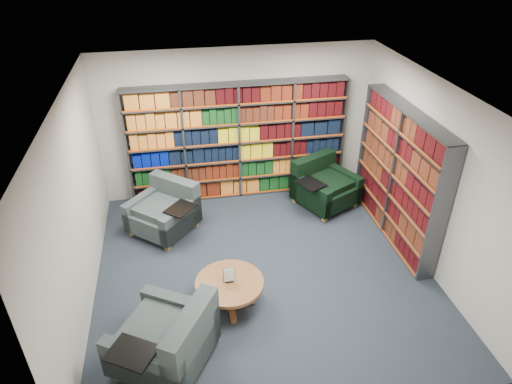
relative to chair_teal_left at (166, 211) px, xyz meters
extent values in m
cube|color=#1A2331|center=(1.41, -1.40, -0.35)|extent=(5.00, 5.00, 0.01)
cube|color=white|center=(1.41, -1.40, 2.46)|extent=(5.00, 5.00, 0.01)
cube|color=#B7B2A9|center=(1.41, 1.10, 1.05)|extent=(5.00, 0.01, 2.80)
cube|color=#B7B2A9|center=(1.41, -3.91, 1.05)|extent=(5.00, 0.01, 2.80)
cube|color=#B7B2A9|center=(-1.09, -1.40, 1.05)|extent=(0.01, 5.00, 2.80)
cube|color=#B7B2A9|center=(3.92, -1.40, 1.05)|extent=(0.01, 5.00, 2.80)
cube|color=#47494F|center=(1.41, 0.94, 0.75)|extent=(4.00, 0.28, 2.20)
cube|color=silver|center=(1.41, 1.07, 0.75)|extent=(4.00, 0.02, 2.20)
cube|color=#D84C0A|center=(1.41, 0.81, 0.75)|extent=(4.00, 0.01, 2.20)
cube|color=#320609|center=(1.41, 0.94, -0.17)|extent=(3.88, 0.21, 0.29)
cube|color=#0D3A14|center=(1.41, 0.94, 0.20)|extent=(3.88, 0.21, 0.29)
cube|color=#00107D|center=(1.41, 0.94, 0.56)|extent=(3.88, 0.21, 0.29)
cube|color=orange|center=(1.41, 0.94, 0.93)|extent=(3.88, 0.21, 0.29)
cube|color=orange|center=(1.41, 0.94, 1.30)|extent=(3.88, 0.21, 0.29)
cube|color=orange|center=(1.41, 0.94, 1.66)|extent=(3.88, 0.21, 0.29)
cube|color=#47494F|center=(3.75, -0.80, 0.75)|extent=(0.28, 2.50, 2.20)
cube|color=silver|center=(3.88, -0.80, 0.75)|extent=(0.02, 2.50, 2.20)
cube|color=#D84C0A|center=(3.62, -0.80, 0.75)|extent=(0.02, 2.50, 2.20)
cube|color=#320609|center=(3.75, -0.80, -0.17)|extent=(0.21, 2.38, 0.29)
cube|color=#320609|center=(3.75, -0.80, 0.20)|extent=(0.21, 2.38, 0.29)
cube|color=#451D0F|center=(3.75, -0.80, 0.56)|extent=(0.21, 2.38, 0.29)
cube|color=#451D0F|center=(3.75, -0.80, 0.93)|extent=(0.21, 2.38, 0.29)
cube|color=#451D0F|center=(3.75, -0.80, 1.30)|extent=(0.21, 2.38, 0.29)
cube|color=#320609|center=(3.75, -0.80, 1.66)|extent=(0.21, 2.38, 0.29)
cube|color=#04193D|center=(-0.06, -0.07, -0.07)|extent=(1.34, 1.34, 0.34)
cube|color=#04193D|center=(0.18, 0.21, 0.14)|extent=(0.85, 0.78, 0.76)
cube|color=#04193D|center=(-0.36, 0.20, 0.01)|extent=(0.73, 0.81, 0.51)
cube|color=#04193D|center=(0.24, -0.33, 0.01)|extent=(0.73, 0.81, 0.51)
cube|color=black|center=(0.24, -0.40, 0.28)|extent=(0.57, 0.58, 0.03)
cube|color=olive|center=(-0.61, -0.11, -0.30)|extent=(0.10, 0.10, 0.11)
cube|color=olive|center=(-0.03, -0.62, -0.30)|extent=(0.10, 0.10, 0.11)
cube|color=olive|center=(-0.10, 0.48, -0.30)|extent=(0.10, 0.10, 0.11)
cube|color=olive|center=(0.49, -0.03, -0.30)|extent=(0.10, 0.10, 0.11)
cube|color=black|center=(2.93, 0.22, -0.07)|extent=(1.29, 1.29, 0.34)
cube|color=black|center=(2.76, 0.55, 0.14)|extent=(0.95, 0.62, 0.77)
cube|color=black|center=(2.57, 0.04, 0.01)|extent=(0.56, 0.92, 0.51)
cube|color=black|center=(3.29, 0.40, 0.01)|extent=(0.56, 0.92, 0.51)
cube|color=black|center=(2.54, -0.03, 0.29)|extent=(0.53, 0.58, 0.03)
cube|color=olive|center=(2.75, -0.31, -0.29)|extent=(0.10, 0.10, 0.11)
cube|color=olive|center=(3.46, 0.05, -0.29)|extent=(0.10, 0.10, 0.11)
cube|color=olive|center=(2.40, 0.40, -0.29)|extent=(0.10, 0.10, 0.11)
cube|color=olive|center=(3.11, 0.75, -0.29)|extent=(0.10, 0.10, 0.11)
cube|color=#04193D|center=(-0.09, -2.83, -0.05)|extent=(1.41, 1.41, 0.36)
cube|color=#04193D|center=(0.24, -3.04, 0.17)|extent=(0.73, 0.99, 0.82)
cube|color=#04193D|center=(0.13, -2.46, 0.04)|extent=(0.95, 0.67, 0.55)
cube|color=#04193D|center=(-0.32, -3.20, 0.04)|extent=(0.95, 0.67, 0.55)
cube|color=black|center=(-0.40, -3.22, 0.33)|extent=(0.63, 0.59, 0.03)
cube|color=olive|center=(-0.23, -2.25, -0.29)|extent=(0.11, 0.11, 0.11)
cube|color=olive|center=(-0.67, -2.97, -0.29)|extent=(0.11, 0.11, 0.11)
cube|color=olive|center=(0.48, -2.69, -0.29)|extent=(0.11, 0.11, 0.11)
cylinder|color=brown|center=(0.81, -2.05, 0.07)|extent=(0.94, 0.94, 0.05)
cylinder|color=brown|center=(0.81, -2.05, -0.14)|extent=(0.12, 0.12, 0.37)
cube|color=brown|center=(0.81, -2.05, -0.31)|extent=(0.68, 0.08, 0.06)
cube|color=brown|center=(0.81, -2.05, -0.31)|extent=(0.08, 0.68, 0.06)
cube|color=black|center=(0.81, -2.05, 0.10)|extent=(0.10, 0.05, 0.01)
cube|color=white|center=(0.81, -2.05, 0.21)|extent=(0.15, 0.01, 0.21)
cube|color=#145926|center=(0.81, -2.04, 0.21)|extent=(0.16, 0.00, 0.22)
camera|label=1|loc=(0.30, -6.68, 4.33)|focal=32.00mm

